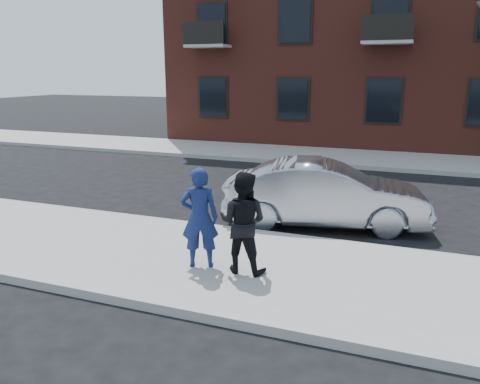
% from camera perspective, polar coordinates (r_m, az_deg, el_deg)
% --- Properties ---
extents(ground, '(100.00, 100.00, 0.00)m').
position_cam_1_polar(ground, '(8.12, 8.79, -10.23)').
color(ground, black).
rests_on(ground, ground).
extents(near_sidewalk, '(50.00, 3.50, 0.15)m').
position_cam_1_polar(near_sidewalk, '(7.86, 8.42, -10.46)').
color(near_sidewalk, gray).
rests_on(near_sidewalk, ground).
extents(near_curb, '(50.00, 0.10, 0.15)m').
position_cam_1_polar(near_curb, '(9.50, 10.77, -6.08)').
color(near_curb, '#999691').
rests_on(near_curb, ground).
extents(far_sidewalk, '(50.00, 3.50, 0.15)m').
position_cam_1_polar(far_sidewalk, '(18.84, 15.97, 3.86)').
color(far_sidewalk, gray).
rests_on(far_sidewalk, ground).
extents(far_curb, '(50.00, 0.10, 0.15)m').
position_cam_1_polar(far_curb, '(17.08, 15.44, 2.84)').
color(far_curb, '#999691').
rests_on(far_curb, ground).
extents(apartment_building, '(24.30, 10.30, 12.30)m').
position_cam_1_polar(apartment_building, '(25.40, 23.18, 19.69)').
color(apartment_building, maroon).
rests_on(apartment_building, ground).
extents(silver_sedan, '(4.65, 2.42, 1.46)m').
position_cam_1_polar(silver_sedan, '(10.55, 10.34, -0.24)').
color(silver_sedan, '#999BA3').
rests_on(silver_sedan, ground).
extents(man_hoodie, '(0.73, 0.61, 1.72)m').
position_cam_1_polar(man_hoodie, '(7.83, -4.94, -3.13)').
color(man_hoodie, navy).
rests_on(man_hoodie, near_sidewalk).
extents(man_peacoat, '(0.82, 0.64, 1.69)m').
position_cam_1_polar(man_peacoat, '(7.61, 0.34, -3.71)').
color(man_peacoat, black).
rests_on(man_peacoat, near_sidewalk).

